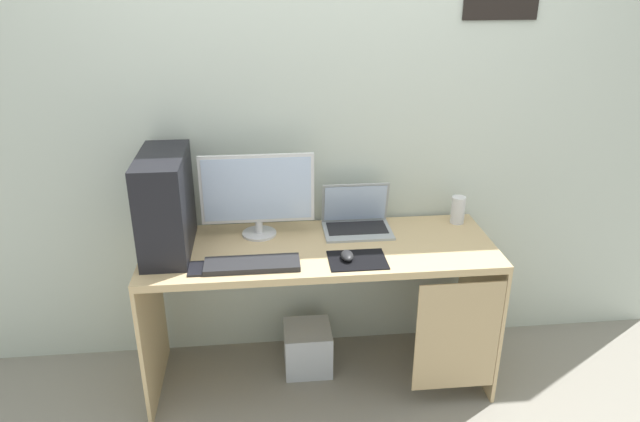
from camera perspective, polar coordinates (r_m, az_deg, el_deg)
The scene contains 12 objects.
ground_plane at distance 3.18m, azimuth 0.00°, elevation -15.69°, with size 8.00×8.00×0.00m, color gray.
wall_back at distance 2.90m, azimuth -0.64°, elevation 9.31°, with size 4.00×0.05×2.60m.
desk at distance 2.83m, azimuth 0.46°, elevation -6.07°, with size 1.66×0.59×0.76m.
pc_tower at distance 2.73m, azimuth -14.85°, elevation 0.69°, with size 0.21×0.47×0.46m, color black.
monitor at distance 2.80m, azimuth -6.12°, elevation 1.71°, with size 0.54×0.17×0.41m.
laptop at distance 2.93m, azimuth 3.60°, elevation -0.95°, with size 0.34×0.24×0.23m.
speaker at distance 3.07m, azimuth 13.31°, elevation 0.11°, with size 0.07×0.07×0.14m, color silver.
keyboard at distance 2.60m, azimuth -6.64°, elevation -5.19°, with size 0.42×0.14×0.02m, color #232326.
mousepad at distance 2.64m, azimuth 3.67°, elevation -4.80°, with size 0.26×0.20×0.01m, color black.
mouse_left at distance 2.64m, azimuth 2.68°, elevation -4.37°, with size 0.06×0.10×0.03m, color #232326.
cell_phone at distance 2.62m, azimuth -11.96°, elevation -5.54°, with size 0.07×0.13×0.01m, color black.
subwoofer at distance 3.16m, azimuth -1.21°, elevation -13.22°, with size 0.24×0.24×0.24m, color #B7BCC6.
Camera 1 is at (-0.25, -2.46, 2.00)m, focal length 32.78 mm.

